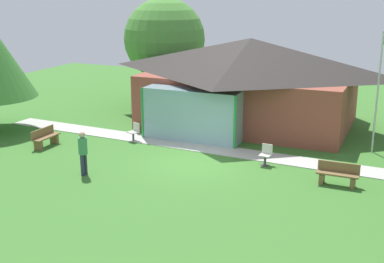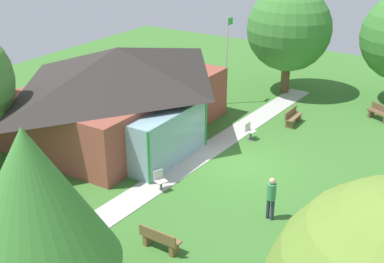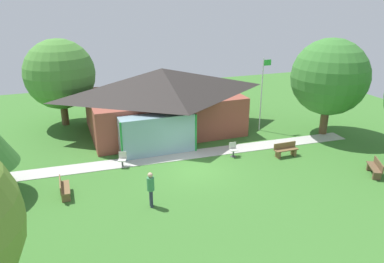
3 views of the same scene
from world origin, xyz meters
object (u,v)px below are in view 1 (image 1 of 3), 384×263
(flagpole, at_px, (379,87))
(tree_behind_pavilion_left, at_px, (165,39))
(bench_mid_right, at_px, (338,175))
(patio_chair_lawn_spare, at_px, (266,155))
(patio_chair_west, at_px, (134,132))
(pavilion, at_px, (248,80))
(visitor_strolling_lawn, at_px, (83,150))
(bench_mid_left, at_px, (45,138))

(flagpole, xyz_separation_m, tree_behind_pavilion_left, (-13.16, 6.22, 0.94))
(bench_mid_right, relative_size, patio_chair_lawn_spare, 1.75)
(flagpole, xyz_separation_m, patio_chair_lawn_spare, (-3.88, -3.51, -2.49))
(bench_mid_right, xyz_separation_m, patio_chair_lawn_spare, (-2.99, 1.11, 0.01))
(patio_chair_west, distance_m, tree_behind_pavilion_left, 9.88)
(tree_behind_pavilion_left, bearing_deg, bench_mid_right, -41.47)
(pavilion, relative_size, patio_chair_west, 13.08)
(flagpole, distance_m, visitor_strolling_lawn, 12.56)
(visitor_strolling_lawn, bearing_deg, bench_mid_right, -68.97)
(pavilion, distance_m, patio_chair_lawn_spare, 6.87)
(flagpole, height_order, patio_chair_west, flagpole)
(bench_mid_right, bearing_deg, tree_behind_pavilion_left, -40.94)
(bench_mid_right, distance_m, patio_chair_west, 9.77)
(patio_chair_lawn_spare, relative_size, patio_chair_west, 1.00)
(bench_mid_right, bearing_deg, flagpole, -100.30)
(pavilion, height_order, bench_mid_left, pavilion)
(pavilion, relative_size, patio_chair_lawn_spare, 13.08)
(pavilion, distance_m, tree_behind_pavilion_left, 7.73)
(bench_mid_right, height_order, patio_chair_west, patio_chair_west)
(visitor_strolling_lawn, bearing_deg, tree_behind_pavilion_left, 17.31)
(patio_chair_lawn_spare, bearing_deg, flagpole, -131.67)
(pavilion, bearing_deg, bench_mid_left, -133.76)
(bench_mid_right, distance_m, visitor_strolling_lawn, 9.53)
(patio_chair_west, relative_size, visitor_strolling_lawn, 0.49)
(bench_mid_left, bearing_deg, visitor_strolling_lawn, 57.84)
(tree_behind_pavilion_left, bearing_deg, visitor_strolling_lawn, -76.87)
(tree_behind_pavilion_left, bearing_deg, patio_chair_lawn_spare, -46.37)
(bench_mid_left, bearing_deg, tree_behind_pavilion_left, 177.57)
(bench_mid_right, height_order, bench_mid_left, same)
(pavilion, height_order, bench_mid_right, pavilion)
(bench_mid_right, bearing_deg, pavilion, -51.05)
(bench_mid_left, distance_m, visitor_strolling_lawn, 4.49)
(pavilion, xyz_separation_m, bench_mid_right, (5.67, -7.14, -1.92))
(flagpole, bearing_deg, visitor_strolling_lawn, -143.54)
(patio_chair_lawn_spare, bearing_deg, pavilion, -59.94)
(patio_chair_lawn_spare, distance_m, visitor_strolling_lawn, 7.25)
(bench_mid_left, bearing_deg, flagpole, 110.43)
(flagpole, height_order, tree_behind_pavilion_left, tree_behind_pavilion_left)
(pavilion, bearing_deg, bench_mid_right, -51.58)
(bench_mid_right, bearing_deg, visitor_strolling_lawn, 17.38)
(tree_behind_pavilion_left, bearing_deg, pavilion, -29.27)
(pavilion, relative_size, tree_behind_pavilion_left, 1.76)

